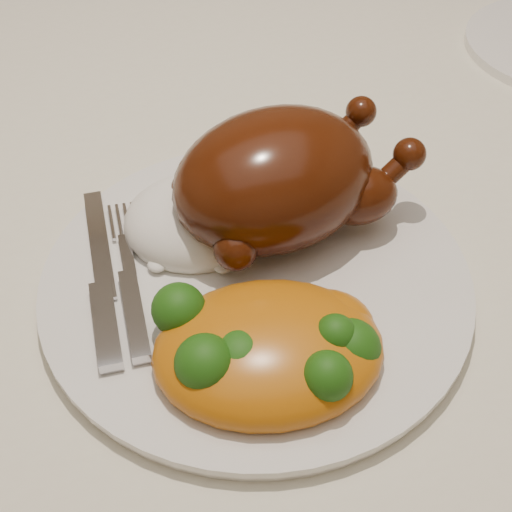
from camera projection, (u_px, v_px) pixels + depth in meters
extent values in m
cube|color=brown|center=(213.00, 185.00, 0.64)|extent=(1.60, 0.90, 0.04)
cube|color=beige|center=(211.00, 164.00, 0.62)|extent=(1.72, 1.02, 0.01)
cylinder|color=silver|center=(256.00, 282.00, 0.51)|extent=(0.40, 0.40, 0.01)
ellipsoid|color=#3F1606|center=(274.00, 179.00, 0.51)|extent=(0.18, 0.15, 0.10)
ellipsoid|color=#3F1606|center=(261.00, 161.00, 0.49)|extent=(0.08, 0.07, 0.04)
ellipsoid|color=#3F1606|center=(358.00, 195.00, 0.52)|extent=(0.06, 0.04, 0.04)
sphere|color=#3F1606|center=(410.00, 154.00, 0.51)|extent=(0.02, 0.02, 0.02)
ellipsoid|color=#3F1606|center=(314.00, 150.00, 0.55)|extent=(0.06, 0.04, 0.04)
sphere|color=#3F1606|center=(361.00, 112.00, 0.55)|extent=(0.02, 0.02, 0.02)
sphere|color=#3F1606|center=(236.00, 249.00, 0.48)|extent=(0.03, 0.03, 0.03)
sphere|color=#3F1606|center=(192.00, 189.00, 0.52)|extent=(0.03, 0.03, 0.03)
ellipsoid|color=white|center=(195.00, 223.00, 0.53)|extent=(0.12, 0.12, 0.06)
ellipsoid|color=#C67A0C|center=(268.00, 351.00, 0.45)|extent=(0.16, 0.13, 0.05)
ellipsoid|color=#C67A0C|center=(323.00, 327.00, 0.46)|extent=(0.07, 0.06, 0.03)
ellipsoid|color=#133709|center=(327.00, 377.00, 0.42)|extent=(0.03, 0.03, 0.03)
ellipsoid|color=#133709|center=(205.00, 363.00, 0.42)|extent=(0.04, 0.04, 0.04)
ellipsoid|color=#133709|center=(222.00, 318.00, 0.46)|extent=(0.03, 0.03, 0.03)
ellipsoid|color=#133709|center=(240.00, 356.00, 0.43)|extent=(0.04, 0.04, 0.03)
ellipsoid|color=#133709|center=(248.00, 323.00, 0.45)|extent=(0.03, 0.03, 0.02)
ellipsoid|color=#133709|center=(335.00, 335.00, 0.44)|extent=(0.03, 0.03, 0.03)
ellipsoid|color=#133709|center=(350.00, 350.00, 0.44)|extent=(0.04, 0.04, 0.04)
ellipsoid|color=#133709|center=(179.00, 309.00, 0.45)|extent=(0.04, 0.04, 0.03)
cube|color=silver|center=(99.00, 243.00, 0.52)|extent=(0.02, 0.12, 0.00)
cube|color=silver|center=(106.00, 325.00, 0.47)|extent=(0.02, 0.07, 0.01)
cube|color=silver|center=(134.00, 315.00, 0.47)|extent=(0.02, 0.08, 0.01)
cube|color=silver|center=(125.00, 238.00, 0.53)|extent=(0.02, 0.08, 0.00)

